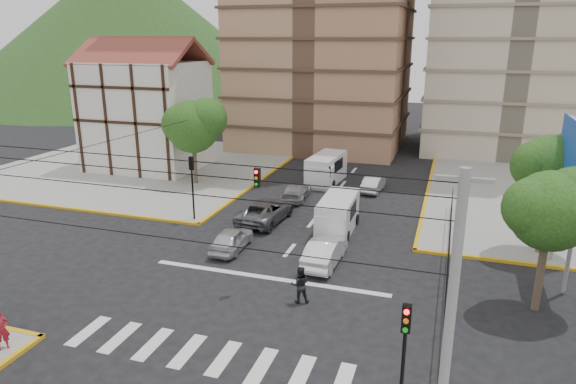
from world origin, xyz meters
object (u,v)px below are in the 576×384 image
at_px(traffic_light_se, 404,347).
at_px(car_silver_front_left, 232,239).
at_px(pedestrian_sw_corner, 1,330).
at_px(traffic_light_nw, 192,177).
at_px(van_left_lane, 325,170).
at_px(car_white_front_right, 325,252).
at_px(van_right_lane, 337,216).
at_px(pedestrian_crosswalk, 300,285).

height_order(traffic_light_se, car_silver_front_left, traffic_light_se).
bearing_deg(traffic_light_se, pedestrian_sw_corner, -178.14).
bearing_deg(traffic_light_nw, van_left_lane, 62.29).
bearing_deg(car_white_front_right, van_left_lane, -74.42).
relative_size(traffic_light_se, van_left_lane, 0.79).
distance_m(traffic_light_se, van_left_lane, 29.17).
xyz_separation_m(car_white_front_right, pedestrian_sw_corner, (-10.26, -12.13, 0.26)).
xyz_separation_m(traffic_light_se, pedestrian_sw_corner, (-15.61, -0.51, -2.11)).
xyz_separation_m(traffic_light_nw, car_silver_front_left, (4.49, -3.75, -2.44)).
bearing_deg(van_left_lane, van_right_lane, -67.47).
bearing_deg(car_silver_front_left, pedestrian_crosswalk, 138.78).
bearing_deg(car_silver_front_left, traffic_light_se, 132.15).
xyz_separation_m(van_right_lane, car_silver_front_left, (-5.30, -4.72, -0.43)).
bearing_deg(car_silver_front_left, van_right_lane, -139.35).
distance_m(van_right_lane, car_white_front_right, 4.99).
bearing_deg(traffic_light_se, car_white_front_right, 114.74).
bearing_deg(pedestrian_sw_corner, pedestrian_crosswalk, -18.95).
distance_m(van_left_lane, car_white_front_right, 16.45).
xyz_separation_m(traffic_light_nw, pedestrian_sw_corner, (-0.01, -16.11, -2.11)).
bearing_deg(car_white_front_right, pedestrian_crosswalk, 90.63).
bearing_deg(car_silver_front_left, traffic_light_nw, -40.84).
height_order(van_right_lane, pedestrian_crosswalk, van_right_lane).
relative_size(traffic_light_nw, van_right_lane, 0.86).
relative_size(traffic_light_se, traffic_light_nw, 1.00).
relative_size(van_right_lane, car_silver_front_left, 1.29).
distance_m(van_right_lane, van_left_lane, 11.55).
bearing_deg(car_white_front_right, van_right_lane, -83.14).
height_order(car_silver_front_left, pedestrian_crosswalk, pedestrian_crosswalk).
relative_size(traffic_light_nw, car_silver_front_left, 1.11).
relative_size(car_silver_front_left, car_white_front_right, 0.88).
bearing_deg(van_right_lane, pedestrian_sw_corner, -121.22).
xyz_separation_m(van_left_lane, car_white_front_right, (3.96, -15.96, -0.45)).
bearing_deg(pedestrian_crosswalk, pedestrian_sw_corner, 16.59).
bearing_deg(car_white_front_right, traffic_light_nw, -19.59).
xyz_separation_m(van_left_lane, car_silver_front_left, (-1.80, -15.72, -0.52)).
distance_m(pedestrian_sw_corner, pedestrian_crosswalk, 12.68).
distance_m(van_right_lane, pedestrian_sw_corner, 19.69).
height_order(van_right_lane, car_silver_front_left, van_right_lane).
distance_m(traffic_light_nw, car_white_front_right, 11.25).
distance_m(traffic_light_se, pedestrian_crosswalk, 9.17).
xyz_separation_m(traffic_light_se, car_silver_front_left, (-11.11, 11.85, -2.44)).
xyz_separation_m(traffic_light_nw, van_right_lane, (9.80, 0.97, -2.00)).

